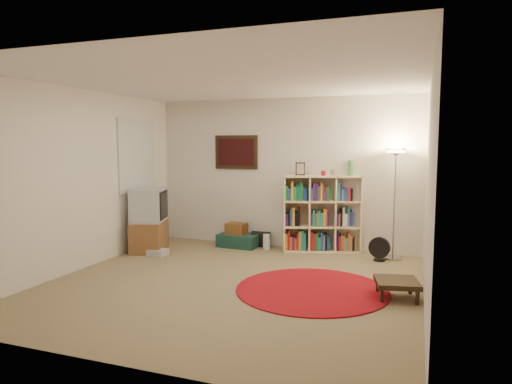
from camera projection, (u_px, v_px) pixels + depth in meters
room at (229, 183)px, 5.63m from camera, size 4.54×4.54×2.54m
bookshelf at (321, 215)px, 7.38m from camera, size 1.29×0.71×1.48m
floor_lamp at (396, 167)px, 6.78m from camera, size 0.35×0.35×1.68m
floor_fan at (379, 249)px, 6.79m from camera, size 0.32×0.19×0.36m
tv_stand at (149, 221)px, 7.42m from camera, size 0.68×0.82×1.03m
dvd_box at (158, 252)px, 7.17m from camera, size 0.28×0.24×0.09m
suitcase at (239, 240)px, 7.77m from camera, size 0.69×0.47×0.22m
wicker_basket at (236, 229)px, 7.74m from camera, size 0.36×0.27×0.19m
duffel_bag at (261, 239)px, 7.84m from camera, size 0.39×0.36×0.23m
paper_towel at (267, 242)px, 7.55m from camera, size 0.15×0.15×0.25m
red_rug at (312, 290)px, 5.44m from camera, size 1.82×1.82×0.02m
side_table at (397, 283)px, 5.14m from camera, size 0.56×0.56×0.21m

